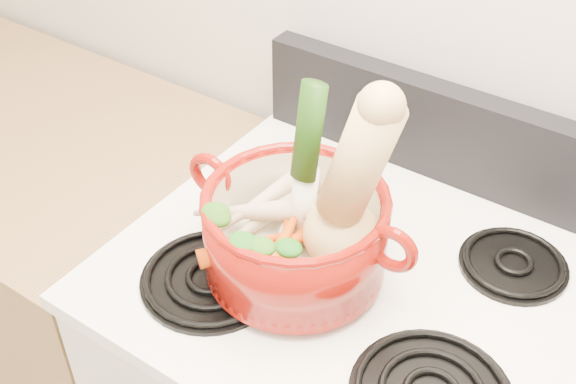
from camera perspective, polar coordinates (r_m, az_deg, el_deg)
The scene contains 22 objects.
cooktop at distance 1.18m, azimuth 6.19°, elevation -6.68°, with size 0.78×0.67×0.03m, color white.
control_backsplash at distance 1.33m, azimuth 12.92°, elevation 4.34°, with size 0.76×0.05×0.18m, color black.
counter_left at distance 2.09m, azimuth -21.28°, elevation -3.60°, with size 1.36×0.65×0.90m, color #936C45.
burner_front_left at distance 1.15m, azimuth -6.10°, elevation -6.72°, with size 0.22×0.22×0.02m, color black.
burner_back_left at distance 1.32m, azimuth 2.12°, elevation 0.96°, with size 0.17×0.17×0.02m, color black.
burner_back_right at distance 1.22m, azimuth 17.40°, elevation -5.36°, with size 0.17×0.17×0.02m, color black.
dutch_oven at distance 1.10m, azimuth 0.59°, elevation -3.26°, with size 0.28×0.28×0.14m, color maroon.
pot_handle_left at distance 1.14m, azimuth -6.17°, elevation 1.39°, with size 0.08×0.08×0.02m, color maroon.
pot_handle_right at distance 1.01m, azimuth 8.24°, elevation -4.49°, with size 0.08×0.08×0.02m, color maroon.
squash at distance 1.02m, azimuth 4.76°, elevation 0.51°, with size 0.12×0.12×0.30m, color #DDB071, non-canonical shape.
leek at distance 1.07m, azimuth 1.22°, elevation 2.16°, with size 0.04×0.04×0.28m, color white.
ginger at distance 1.14m, azimuth 4.08°, elevation -2.66°, with size 0.08×0.06×0.05m, color #D3BD82.
parsnip_0 at distance 1.16m, azimuth -1.18°, elevation -1.46°, with size 0.04×0.04×0.23m, color beige.
parsnip_1 at distance 1.15m, azimuth -1.62°, elevation -1.50°, with size 0.04×0.04×0.19m, color beige.
parsnip_2 at distance 1.15m, azimuth 0.77°, elevation -0.89°, with size 0.04×0.04×0.20m, color beige.
parsnip_3 at distance 1.13m, azimuth -2.62°, elevation -1.36°, with size 0.04×0.04×0.20m, color beige.
parsnip_4 at distance 1.16m, azimuth -1.15°, elevation 0.02°, with size 0.04×0.04×0.22m, color beige.
carrot_0 at distance 1.09m, azimuth -0.39°, elevation -4.85°, with size 0.04×0.04×0.18m, color #CE560A.
carrot_1 at distance 1.09m, azimuth -1.25°, elevation -4.21°, with size 0.04×0.04×0.16m, color #DB560A.
carrot_2 at distance 1.09m, azimuth -0.01°, elevation -4.37°, with size 0.03×0.03×0.16m, color #C73B09.
carrot_3 at distance 1.08m, azimuth -3.45°, elevation -4.44°, with size 0.03×0.03×0.14m, color #C54209.
carrot_4 at distance 1.08m, azimuth -0.48°, elevation -4.17°, with size 0.03×0.03×0.16m, color #CA3B0A.
Camera 1 is at (0.36, 0.65, 1.78)m, focal length 45.00 mm.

